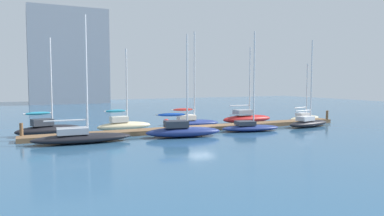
{
  "coord_description": "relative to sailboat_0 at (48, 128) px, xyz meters",
  "views": [
    {
      "loc": [
        -15.26,
        -30.3,
        4.72
      ],
      "look_at": [
        0.0,
        2.0,
        2.0
      ],
      "focal_mm": 33.28,
      "sensor_mm": 36.0,
      "label": 1
    }
  ],
  "objects": [
    {
      "name": "dock_piling_far_end",
      "position": [
        29.04,
        -3.63,
        0.08
      ],
      "size": [
        0.28,
        0.28,
        1.4
      ],
      "primitive_type": "cylinder",
      "color": "brown",
      "rests_on": "ground_plane"
    },
    {
      "name": "dock_pier",
      "position": [
        13.47,
        -2.88,
        -0.42
      ],
      "size": [
        31.93,
        1.8,
        0.39
      ],
      "primitive_type": "cube",
      "color": "brown",
      "rests_on": "ground_plane"
    },
    {
      "name": "harbor_building_distant",
      "position": [
        6.91,
        49.14,
        9.22
      ],
      "size": [
        15.74,
        13.39,
        19.68
      ],
      "primitive_type": "cube",
      "color": "#9399A3",
      "rests_on": "ground_plane"
    },
    {
      "name": "sailboat_1",
      "position": [
        2.04,
        -5.39,
        -0.1
      ],
      "size": [
        7.44,
        2.17,
        9.68
      ],
      "rotation": [
        0.0,
        0.0,
        -0.03
      ],
      "color": "black",
      "rests_on": "ground_plane"
    },
    {
      "name": "sailboat_3",
      "position": [
        10.18,
        -5.96,
        -0.03
      ],
      "size": [
        6.66,
        3.06,
        8.58
      ],
      "rotation": [
        0.0,
        0.0,
        -0.18
      ],
      "color": "navy",
      "rests_on": "ground_plane"
    },
    {
      "name": "sailboat_8",
      "position": [
        28.35,
        -0.83,
        -0.19
      ],
      "size": [
        5.33,
        2.33,
        6.74
      ],
      "rotation": [
        0.0,
        0.0,
        0.2
      ],
      "color": "beige",
      "rests_on": "ground_plane"
    },
    {
      "name": "sailboat_0",
      "position": [
        0.0,
        0.0,
        0.0
      ],
      "size": [
        5.86,
        2.9,
        8.46
      ],
      "rotation": [
        0.0,
        0.0,
        0.23
      ],
      "color": "black",
      "rests_on": "ground_plane"
    },
    {
      "name": "ground_plane",
      "position": [
        13.47,
        -2.88,
        -0.62
      ],
      "size": [
        120.0,
        120.0,
        0.0
      ],
      "primitive_type": "plane",
      "color": "#2D567A"
    },
    {
      "name": "sailboat_2",
      "position": [
        6.69,
        0.04,
        -0.02
      ],
      "size": [
        5.34,
        1.79,
        7.81
      ],
      "rotation": [
        0.0,
        0.0,
        0.06
      ],
      "color": "beige",
      "rests_on": "ground_plane"
    },
    {
      "name": "mooring_buoy_red",
      "position": [
        11.87,
        2.17,
        -0.28
      ],
      "size": [
        0.68,
        0.68,
        0.68
      ],
      "primitive_type": "sphere",
      "color": "red",
      "rests_on": "ground_plane"
    },
    {
      "name": "dock_piling_near_end",
      "position": [
        -2.09,
        -2.13,
        0.08
      ],
      "size": [
        0.28,
        0.28,
        1.4
      ],
      "primitive_type": "cylinder",
      "color": "brown",
      "rests_on": "ground_plane"
    },
    {
      "name": "sailboat_6",
      "position": [
        20.75,
        0.14,
        -0.02
      ],
      "size": [
        6.16,
        1.99,
        8.49
      ],
      "rotation": [
        0.0,
        0.0,
        0.0
      ],
      "color": "#B21E1E",
      "rests_on": "ground_plane"
    },
    {
      "name": "sailboat_5",
      "position": [
        17.35,
        -5.48,
        -0.16
      ],
      "size": [
        5.92,
        2.92,
        9.29
      ],
      "rotation": [
        0.0,
        0.0,
        -0.18
      ],
      "color": "navy",
      "rests_on": "ground_plane"
    },
    {
      "name": "sailboat_7",
      "position": [
        24.57,
        -5.44,
        -0.12
      ],
      "size": [
        5.81,
        2.52,
        8.87
      ],
      "rotation": [
        0.0,
        0.0,
        0.17
      ],
      "color": "black",
      "rests_on": "ground_plane"
    },
    {
      "name": "sailboat_4",
      "position": [
        13.58,
        -0.4,
        -0.04
      ],
      "size": [
        5.97,
        2.55,
        9.73
      ],
      "rotation": [
        0.0,
        0.0,
        -0.12
      ],
      "color": "navy",
      "rests_on": "ground_plane"
    }
  ]
}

